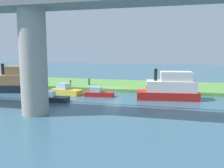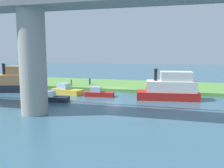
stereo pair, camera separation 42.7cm
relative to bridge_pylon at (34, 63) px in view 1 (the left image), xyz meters
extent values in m
plane|color=#386075|center=(-4.41, -14.97, -5.34)|extent=(160.00, 160.00, 0.00)
cube|color=#5B9342|center=(-4.41, -20.97, -5.09)|extent=(80.00, 12.00, 0.50)
cylinder|color=#9E998E|center=(0.00, 0.00, 0.00)|extent=(2.73, 2.73, 10.68)
cube|color=slate|center=(0.00, 0.00, 5.59)|extent=(58.90, 4.00, 0.50)
cylinder|color=#2D334C|center=(0.78, -18.36, -4.57)|extent=(0.29, 0.29, 0.55)
cylinder|color=blue|center=(0.78, -18.36, -3.99)|extent=(0.36, 0.36, 0.60)
sphere|color=tan|center=(0.78, -18.36, -3.57)|extent=(0.24, 0.24, 0.24)
cylinder|color=brown|center=(3.47, -16.48, -4.33)|extent=(0.20, 0.20, 1.03)
cube|color=red|center=(-13.07, -11.23, -4.80)|extent=(8.41, 3.76, 1.08)
cube|color=white|center=(-13.51, -11.29, -3.54)|extent=(6.76, 3.27, 1.44)
cube|color=white|center=(-14.14, -11.37, -2.18)|extent=(4.30, 2.58, 1.26)
cylinder|color=black|center=(-11.46, -11.02, -2.00)|extent=(0.45, 0.45, 1.62)
cube|color=#D84C2D|center=(-10.92, -10.94, -3.85)|extent=(1.65, 1.80, 0.81)
cube|color=red|center=(-3.53, -10.91, -5.02)|extent=(4.21, 1.80, 0.64)
cube|color=silver|center=(-2.98, -10.86, -4.34)|extent=(1.57, 1.29, 0.73)
cube|color=#1E232D|center=(1.22, -6.02, -5.02)|extent=(4.24, 1.95, 0.64)
cube|color=silver|center=(1.77, -5.95, -4.34)|extent=(1.61, 1.34, 0.73)
cube|color=#1E232D|center=(10.75, -11.21, -4.75)|extent=(9.27, 5.14, 1.17)
cube|color=#B27F4C|center=(10.27, -11.34, -3.38)|extent=(7.49, 4.39, 1.57)
cube|color=#B27F4C|center=(9.61, -11.52, -1.92)|extent=(4.84, 3.31, 1.37)
cylinder|color=black|center=(12.45, -10.75, -1.72)|extent=(0.49, 0.49, 1.76)
cube|color=#D84C2D|center=(13.01, -10.60, -3.73)|extent=(1.97, 2.11, 0.88)
cube|color=gold|center=(1.76, -11.36, -4.96)|extent=(5.20, 2.98, 0.76)
cube|color=silver|center=(2.39, -11.54, -4.14)|extent=(2.08, 1.81, 0.87)
camera|label=1|loc=(-13.98, 21.82, 1.29)|focal=38.81mm
camera|label=2|loc=(-14.39, 21.71, 1.29)|focal=38.81mm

